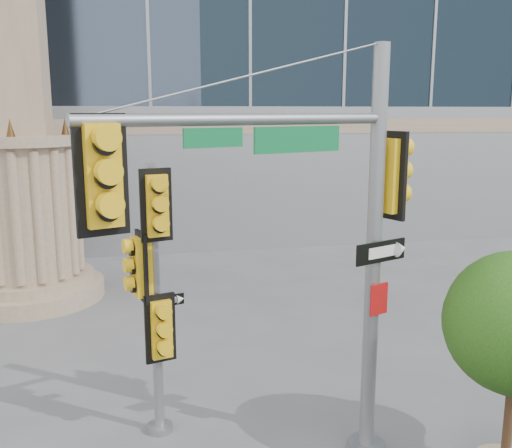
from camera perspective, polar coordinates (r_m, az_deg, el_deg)
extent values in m
plane|color=#545456|center=(11.23, 3.51, -19.83)|extent=(120.00, 120.00, 0.00)
cylinder|color=gray|center=(19.40, -21.46, -6.21)|extent=(4.40, 4.40, 0.50)
cylinder|color=gray|center=(19.29, -21.55, -5.07)|extent=(3.80, 3.80, 0.30)
cylinder|color=gray|center=(18.83, -22.01, 1.23)|extent=(3.00, 3.00, 4.00)
cylinder|color=gray|center=(18.61, -22.49, 7.76)|extent=(3.50, 3.50, 0.30)
cone|color=#472D14|center=(18.41, -18.56, 9.24)|extent=(0.24, 0.24, 0.50)
cylinder|color=slate|center=(10.82, 10.92, -20.92)|extent=(0.64, 0.64, 0.14)
cylinder|color=slate|center=(9.49, 11.66, -3.54)|extent=(0.25, 0.25, 6.81)
cylinder|color=slate|center=(7.69, -0.62, 10.42)|extent=(4.50, 1.89, 0.16)
cube|color=#0D7036|center=(8.13, 4.25, 8.43)|extent=(1.39, 0.58, 0.36)
cube|color=yellow|center=(6.85, -15.24, 4.71)|extent=(0.70, 0.52, 1.42)
cube|color=yellow|center=(9.47, 13.35, 4.75)|extent=(0.52, 0.70, 1.42)
cube|color=black|center=(9.34, 12.38, -2.73)|extent=(0.98, 0.41, 0.34)
cube|color=#B31012|center=(9.56, 12.18, -7.36)|extent=(0.35, 0.16, 0.52)
cylinder|color=slate|center=(11.29, -9.58, -19.43)|extent=(0.47, 0.47, 0.12)
cylinder|color=slate|center=(10.29, -10.01, -7.78)|extent=(0.18, 0.18, 4.94)
cube|color=yellow|center=(9.66, -9.97, 1.87)|extent=(0.60, 0.42, 1.23)
cube|color=yellow|center=(10.03, -11.33, -4.20)|extent=(0.42, 0.60, 1.23)
cube|color=yellow|center=(10.23, -9.56, -10.24)|extent=(0.60, 0.42, 1.23)
cube|color=black|center=(10.22, -8.86, -7.59)|extent=(0.60, 0.20, 0.20)
cylinder|color=#382314|center=(10.59, 23.99, -16.80)|extent=(0.15, 0.15, 1.97)
sphere|color=#1D5112|center=(9.66, 23.66, -11.31)|extent=(1.20, 1.20, 1.20)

